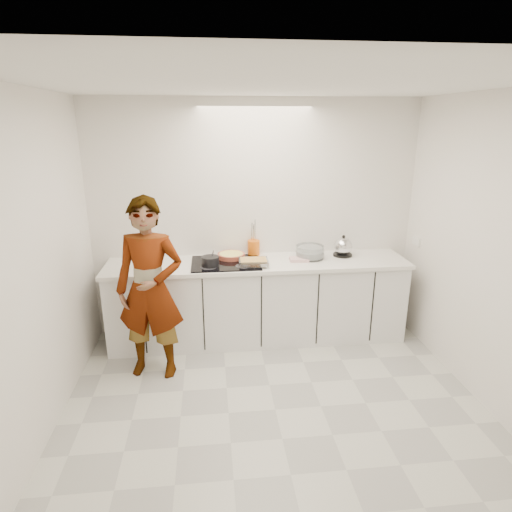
{
  "coord_description": "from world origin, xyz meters",
  "views": [
    {
      "loc": [
        -0.5,
        -3.05,
        2.36
      ],
      "look_at": [
        -0.05,
        1.05,
        1.05
      ],
      "focal_mm": 30.0,
      "sensor_mm": 36.0,
      "label": 1
    }
  ],
  "objects": [
    {
      "name": "saucepan",
      "position": [
        -0.51,
        1.16,
        0.98
      ],
      "size": [
        0.23,
        0.23,
        0.18
      ],
      "color": "black",
      "rests_on": "hob"
    },
    {
      "name": "tea_towel",
      "position": [
        0.44,
        1.27,
        0.93
      ],
      "size": [
        0.21,
        0.16,
        0.03
      ],
      "primitive_type": "cube",
      "rotation": [
        0.0,
        0.0,
        -0.07
      ],
      "color": "white",
      "rests_on": "countertop"
    },
    {
      "name": "wall_right",
      "position": [
        1.8,
        0.02,
        1.3
      ],
      "size": [
        0.02,
        3.2,
        2.6
      ],
      "color": "silver",
      "rests_on": "ground"
    },
    {
      "name": "baking_dish",
      "position": [
        -0.07,
        1.15,
        0.96
      ],
      "size": [
        0.31,
        0.23,
        0.06
      ],
      "color": "silver",
      "rests_on": "hob"
    },
    {
      "name": "mixing_bowl",
      "position": [
        0.58,
        1.34,
        0.98
      ],
      "size": [
        0.34,
        0.34,
        0.14
      ],
      "color": "silver",
      "rests_on": "countertop"
    },
    {
      "name": "wall_front",
      "position": [
        0.0,
        -1.6,
        1.3
      ],
      "size": [
        3.6,
        0.0,
        2.6
      ],
      "primitive_type": "cube",
      "color": "silver",
      "rests_on": "ground"
    },
    {
      "name": "base_cabinets",
      "position": [
        0.0,
        1.28,
        0.43
      ],
      "size": [
        3.2,
        0.58,
        0.87
      ],
      "primitive_type": "cube",
      "color": "white",
      "rests_on": "floor"
    },
    {
      "name": "utensil_crock",
      "position": [
        -0.02,
        1.53,
        0.99
      ],
      "size": [
        0.15,
        0.15,
        0.17
      ],
      "primitive_type": "cylinder",
      "rotation": [
        0.0,
        0.0,
        0.1
      ],
      "color": "orange",
      "rests_on": "countertop"
    },
    {
      "name": "hob",
      "position": [
        -0.35,
        1.26,
        0.92
      ],
      "size": [
        0.72,
        0.54,
        0.01
      ],
      "primitive_type": "cube",
      "color": "black",
      "rests_on": "countertop"
    },
    {
      "name": "wall_back",
      "position": [
        0.0,
        1.6,
        1.3
      ],
      "size": [
        3.6,
        0.0,
        2.6
      ],
      "primitive_type": "cube",
      "color": "silver",
      "rests_on": "ground"
    },
    {
      "name": "floor",
      "position": [
        0.0,
        0.0,
        0.0
      ],
      "size": [
        3.6,
        3.2,
        0.0
      ],
      "primitive_type": "cube",
      "color": "beige",
      "rests_on": "ground"
    },
    {
      "name": "wall_left",
      "position": [
        -1.8,
        0.0,
        1.3
      ],
      "size": [
        0.0,
        3.2,
        2.6
      ],
      "primitive_type": "cube",
      "color": "silver",
      "rests_on": "ground"
    },
    {
      "name": "ceiling",
      "position": [
        0.0,
        0.0,
        2.6
      ],
      "size": [
        3.6,
        3.2,
        0.0
      ],
      "primitive_type": "cube",
      "color": "white",
      "rests_on": "wall_back"
    },
    {
      "name": "kettle",
      "position": [
        0.96,
        1.39,
        1.01
      ],
      "size": [
        0.23,
        0.23,
        0.24
      ],
      "color": "black",
      "rests_on": "countertop"
    },
    {
      "name": "cook",
      "position": [
        -1.08,
        0.71,
        0.87
      ],
      "size": [
        0.7,
        0.52,
        1.73
      ],
      "primitive_type": "imported",
      "rotation": [
        0.0,
        0.0,
        -0.18
      ],
      "color": "white",
      "rests_on": "floor"
    },
    {
      "name": "tart_dish",
      "position": [
        -0.28,
        1.41,
        0.95
      ],
      "size": [
        0.37,
        0.37,
        0.05
      ],
      "color": "#AC4B36",
      "rests_on": "hob"
    },
    {
      "name": "countertop",
      "position": [
        0.0,
        1.28,
        0.89
      ],
      "size": [
        3.24,
        0.64,
        0.04
      ],
      "primitive_type": "cube",
      "color": "white",
      "rests_on": "base_cabinets"
    }
  ]
}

